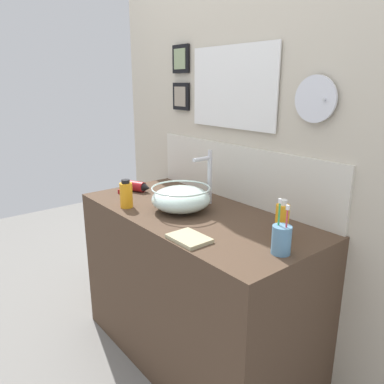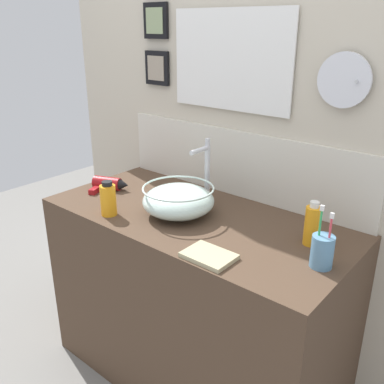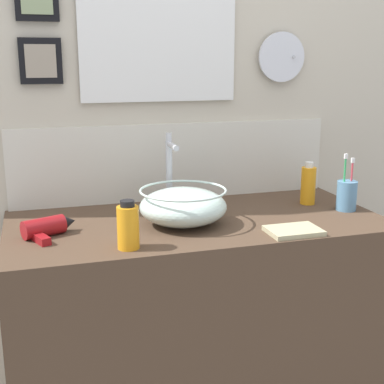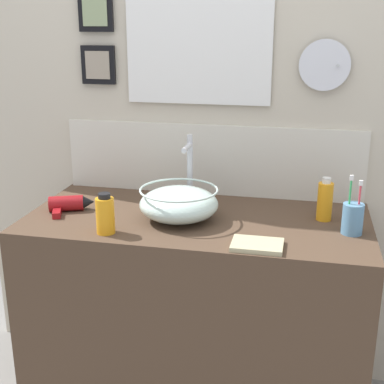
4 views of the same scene
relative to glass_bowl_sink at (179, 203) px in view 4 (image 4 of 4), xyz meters
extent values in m
cube|color=#4C3828|center=(0.06, 0.04, -0.48)|extent=(1.29, 0.61, 0.83)
cube|color=beige|center=(0.06, 0.37, 0.37)|extent=(2.15, 0.06, 2.54)
cube|color=beige|center=(0.06, 0.33, 0.09)|extent=(1.27, 0.02, 0.30)
cube|color=white|center=(0.00, 0.34, 0.53)|extent=(0.53, 0.01, 0.35)
cube|color=white|center=(0.00, 0.33, 0.53)|extent=(0.59, 0.01, 0.41)
cylinder|color=silver|center=(0.50, 0.32, 0.49)|extent=(0.19, 0.01, 0.19)
cylinder|color=silver|center=(0.55, 0.34, 0.49)|extent=(0.01, 0.06, 0.01)
cube|color=black|center=(-0.42, 0.33, 0.69)|extent=(0.15, 0.02, 0.16)
cube|color=gray|center=(-0.42, 0.32, 0.69)|extent=(0.11, 0.01, 0.11)
cube|color=black|center=(-0.42, 0.33, 0.47)|extent=(0.15, 0.02, 0.16)
cube|color=gray|center=(-0.42, 0.32, 0.47)|extent=(0.11, 0.01, 0.11)
ellipsoid|color=silver|center=(0.00, 0.00, 0.00)|extent=(0.29, 0.29, 0.12)
torus|color=silver|center=(0.00, 0.00, 0.05)|extent=(0.29, 0.29, 0.01)
torus|color=#B2B7BC|center=(0.00, 0.00, -0.06)|extent=(0.11, 0.11, 0.01)
cylinder|color=silver|center=(0.00, 0.19, 0.06)|extent=(0.02, 0.02, 0.26)
cylinder|color=silver|center=(0.00, 0.14, 0.18)|extent=(0.02, 0.11, 0.02)
cylinder|color=silver|center=(0.00, 0.19, 0.21)|extent=(0.02, 0.02, 0.03)
cylinder|color=maroon|center=(-0.46, 0.00, -0.03)|extent=(0.14, 0.11, 0.06)
cone|color=black|center=(-0.38, 0.03, -0.03)|extent=(0.06, 0.06, 0.05)
cube|color=maroon|center=(-0.47, -0.06, -0.05)|extent=(0.06, 0.09, 0.02)
cylinder|color=#598CB2|center=(0.62, -0.01, -0.01)|extent=(0.07, 0.07, 0.11)
cylinder|color=#D83F4C|center=(0.64, 0.00, 0.03)|extent=(0.01, 0.01, 0.17)
cube|color=white|center=(0.64, 0.00, 0.12)|extent=(0.01, 0.01, 0.02)
cylinder|color=green|center=(0.61, -0.01, 0.04)|extent=(0.01, 0.01, 0.19)
cube|color=white|center=(0.61, -0.01, 0.14)|extent=(0.01, 0.01, 0.02)
cylinder|color=orange|center=(0.53, 0.11, 0.01)|extent=(0.06, 0.06, 0.14)
cylinder|color=silver|center=(0.53, 0.11, 0.09)|extent=(0.03, 0.03, 0.02)
cylinder|color=orange|center=(-0.22, -0.18, 0.00)|extent=(0.06, 0.06, 0.13)
cylinder|color=black|center=(-0.22, -0.18, 0.07)|extent=(0.04, 0.04, 0.02)
cube|color=tan|center=(0.31, -0.20, -0.06)|extent=(0.17, 0.12, 0.02)
camera|label=1|loc=(1.41, -1.07, 0.55)|focal=35.00mm
camera|label=2|loc=(1.08, -1.20, 0.67)|focal=40.00mm
camera|label=3|loc=(-0.47, -1.67, 0.48)|focal=50.00mm
camera|label=4|loc=(0.45, -1.83, 0.64)|focal=50.00mm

